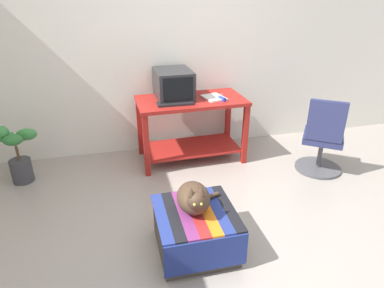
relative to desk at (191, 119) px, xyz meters
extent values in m
plane|color=#9E9389|center=(-0.22, -1.60, -0.52)|extent=(14.00, 14.00, 0.00)
cube|color=silver|center=(-0.22, 0.45, 0.78)|extent=(8.00, 0.10, 2.60)
cube|color=maroon|center=(-0.57, -0.30, -0.16)|extent=(0.06, 0.06, 0.73)
cube|color=maroon|center=(0.59, -0.27, -0.16)|extent=(0.06, 0.06, 0.73)
cube|color=maroon|center=(0.57, 0.30, -0.16)|extent=(0.06, 0.06, 0.73)
cube|color=maroon|center=(-0.59, 0.27, -0.16)|extent=(0.06, 0.06, 0.73)
cube|color=maroon|center=(0.00, 0.00, -0.37)|extent=(1.16, 0.58, 0.02)
cube|color=maroon|center=(0.00, 0.00, 0.23)|extent=(1.26, 0.68, 0.04)
cube|color=#28282B|center=(-0.19, 0.10, 0.26)|extent=(0.29, 0.36, 0.02)
cube|color=#28282B|center=(-0.19, 0.10, 0.41)|extent=(0.42, 0.51, 0.33)
cube|color=black|center=(-0.18, -0.16, 0.42)|extent=(0.33, 0.02, 0.25)
cube|color=black|center=(-0.21, -0.15, 0.26)|extent=(0.40, 0.15, 0.02)
cube|color=white|center=(0.26, -0.04, 0.26)|extent=(0.28, 0.32, 0.02)
cube|color=#4C4238|center=(-0.35, -1.57, -0.35)|extent=(0.59, 0.59, 0.35)
cube|color=navy|center=(-0.35, -1.90, -0.31)|extent=(0.62, 0.01, 0.28)
cube|color=navy|center=(-0.61, -1.57, -0.16)|extent=(0.09, 0.63, 0.02)
cube|color=black|center=(-0.52, -1.57, -0.16)|extent=(0.09, 0.63, 0.02)
cube|color=#7A2D6B|center=(-0.44, -1.57, -0.16)|extent=(0.09, 0.63, 0.02)
cube|color=#AD2323|center=(-0.35, -1.57, -0.16)|extent=(0.09, 0.63, 0.02)
cube|color=orange|center=(-0.26, -1.57, -0.16)|extent=(0.09, 0.63, 0.02)
cube|color=navy|center=(-0.17, -1.57, -0.16)|extent=(0.09, 0.63, 0.02)
cube|color=black|center=(-0.08, -1.57, -0.16)|extent=(0.09, 0.63, 0.02)
ellipsoid|color=#473323|center=(-0.36, -1.54, -0.05)|extent=(0.28, 0.36, 0.22)
sphere|color=#473323|center=(-0.36, -1.67, 0.01)|extent=(0.14, 0.14, 0.14)
cylinder|color=#473323|center=(-0.24, -1.46, -0.13)|extent=(0.27, 0.13, 0.04)
cone|color=#473323|center=(-0.40, -1.67, 0.10)|extent=(0.06, 0.06, 0.06)
cone|color=#473323|center=(-0.33, -1.67, 0.10)|extent=(0.06, 0.06, 0.06)
sphere|color=#C6D151|center=(-0.39, -1.73, 0.02)|extent=(0.02, 0.02, 0.02)
sphere|color=#C6D151|center=(-0.35, -1.73, 0.02)|extent=(0.02, 0.02, 0.02)
cylinder|color=#3D3D42|center=(-1.92, -0.10, -0.39)|extent=(0.22, 0.22, 0.26)
cylinder|color=brown|center=(-1.92, -0.10, -0.18)|extent=(0.03, 0.03, 0.17)
ellipsoid|color=#38843D|center=(-1.80, -0.10, 0.03)|extent=(0.21, 0.10, 0.13)
ellipsoid|color=#4C8E42|center=(-1.87, -0.01, -0.03)|extent=(0.15, 0.13, 0.08)
ellipsoid|color=#38843D|center=(-2.03, -0.04, 0.00)|extent=(0.22, 0.13, 0.11)
ellipsoid|color=#38843D|center=(-2.01, -0.16, 0.10)|extent=(0.14, 0.14, 0.13)
ellipsoid|color=#2D7033|center=(-1.91, -0.21, 0.03)|extent=(0.20, 0.14, 0.12)
cylinder|color=#4C4C51|center=(1.38, -0.63, -0.50)|extent=(0.52, 0.52, 0.03)
cylinder|color=#4C4C51|center=(1.38, -0.63, -0.32)|extent=(0.05, 0.05, 0.34)
cube|color=navy|center=(1.38, -0.63, -0.11)|extent=(0.59, 0.59, 0.08)
cube|color=navy|center=(1.27, -0.79, 0.15)|extent=(0.34, 0.27, 0.44)
cube|color=#2342B7|center=(0.33, -0.14, 0.27)|extent=(0.07, 0.12, 0.04)
cylinder|color=#B7B7BC|center=(0.35, 0.08, 0.25)|extent=(0.14, 0.01, 0.01)
camera|label=1|loc=(-0.89, -3.68, 1.45)|focal=31.84mm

